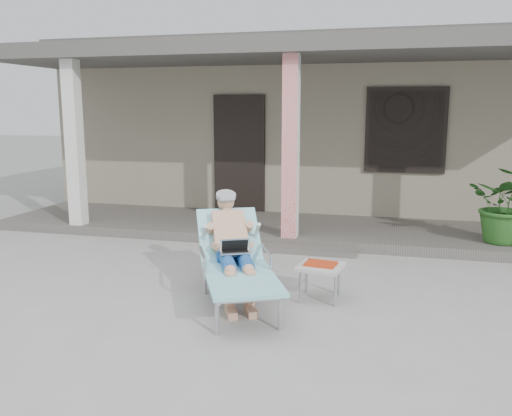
# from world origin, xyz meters

# --- Properties ---
(ground) EXTENTS (60.00, 60.00, 0.00)m
(ground) POSITION_xyz_m (0.00, 0.00, 0.00)
(ground) COLOR #9E9E99
(ground) RESTS_ON ground
(house) EXTENTS (10.40, 5.40, 3.30)m
(house) POSITION_xyz_m (0.00, 6.50, 1.67)
(house) COLOR gray
(house) RESTS_ON ground
(porch_deck) EXTENTS (10.00, 2.00, 0.15)m
(porch_deck) POSITION_xyz_m (0.00, 3.00, 0.07)
(porch_deck) COLOR #605B56
(porch_deck) RESTS_ON ground
(porch_overhang) EXTENTS (10.00, 2.30, 2.85)m
(porch_overhang) POSITION_xyz_m (0.00, 2.95, 2.79)
(porch_overhang) COLOR silver
(porch_overhang) RESTS_ON porch_deck
(porch_step) EXTENTS (2.00, 0.30, 0.07)m
(porch_step) POSITION_xyz_m (0.00, 1.85, 0.04)
(porch_step) COLOR #605B56
(porch_step) RESTS_ON ground
(lounger) EXTENTS (1.35, 1.85, 1.17)m
(lounger) POSITION_xyz_m (-0.13, -0.23, 0.72)
(lounger) COLOR #B7B7BC
(lounger) RESTS_ON ground
(side_table) EXTENTS (0.51, 0.51, 0.41)m
(side_table) POSITION_xyz_m (0.75, 0.03, 0.34)
(side_table) COLOR beige
(side_table) RESTS_ON ground
(potted_palm) EXTENTS (1.19, 1.11, 1.08)m
(potted_palm) POSITION_xyz_m (2.99, 2.54, 0.69)
(potted_palm) COLOR #26591E
(potted_palm) RESTS_ON porch_deck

